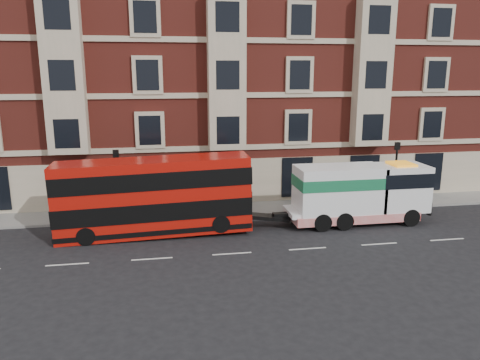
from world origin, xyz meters
name	(u,v)px	position (x,y,z in m)	size (l,w,h in m)	color
ground	(232,254)	(0.00, 0.00, 0.00)	(120.00, 120.00, 0.00)	black
sidewalk	(215,210)	(0.00, 7.50, 0.07)	(90.00, 3.00, 0.15)	slate
victorian_terrace	(208,58)	(0.50, 15.00, 10.07)	(45.00, 12.00, 20.40)	maroon
lamp_post_west	(117,180)	(-6.00, 6.20, 2.68)	(0.35, 0.15, 4.35)	black
lamp_post_east	(396,169)	(12.00, 6.20, 2.68)	(0.35, 0.15, 4.35)	black
double_decker_bus	(154,195)	(-3.84, 3.60, 2.30)	(10.70, 2.46, 4.33)	#B4120A
tow_truck	(357,193)	(8.22, 3.60, 1.89)	(8.57, 2.53, 3.57)	white
pedestrian	(110,201)	(-6.70, 8.00, 0.92)	(0.56, 0.37, 1.54)	#1D1C38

